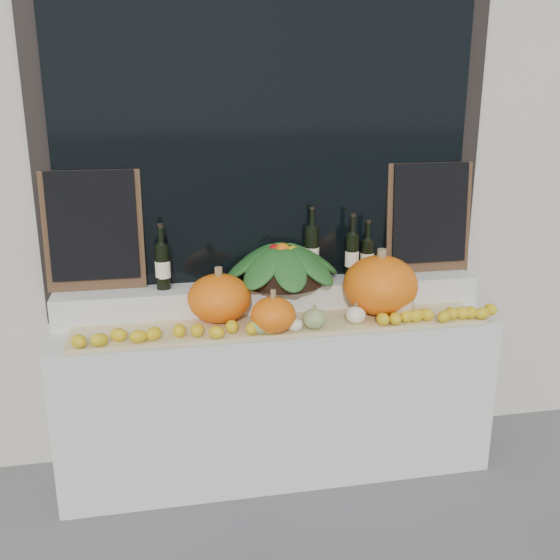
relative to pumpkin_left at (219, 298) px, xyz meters
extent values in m
cube|color=beige|center=(0.31, 0.76, 1.22)|extent=(7.00, 0.90, 4.50)
cube|color=black|center=(0.31, 0.31, 0.87)|extent=(2.40, 0.04, 2.10)
cube|color=black|center=(0.31, 0.28, 0.87)|extent=(2.20, 0.02, 2.00)
cube|color=silver|center=(0.31, 0.03, -0.59)|extent=(2.30, 0.55, 0.88)
cube|color=silver|center=(0.31, 0.18, -0.07)|extent=(2.30, 0.25, 0.16)
cube|color=tan|center=(0.31, -0.09, -0.14)|extent=(2.10, 0.32, 0.02)
ellipsoid|color=orange|center=(0.00, 0.00, 0.00)|extent=(0.38, 0.38, 0.25)
ellipsoid|color=orange|center=(0.84, -0.04, 0.03)|extent=(0.50, 0.50, 0.31)
ellipsoid|color=orange|center=(0.24, -0.20, -0.04)|extent=(0.24, 0.24, 0.18)
ellipsoid|color=tan|center=(0.93, -0.13, -0.06)|extent=(0.15, 0.15, 0.13)
cylinder|color=tan|center=(0.93, -0.08, 0.05)|extent=(0.09, 0.14, 0.18)
sphere|color=tan|center=(0.93, -0.04, 0.12)|extent=(0.09, 0.09, 0.09)
ellipsoid|color=#36671F|center=(0.45, -0.20, -0.07)|extent=(0.12, 0.12, 0.10)
cylinder|color=olive|center=(0.45, -0.20, -0.01)|extent=(0.02, 0.02, 0.02)
ellipsoid|color=#36671F|center=(0.18, -0.21, -0.08)|extent=(0.10, 0.10, 0.09)
cylinder|color=olive|center=(0.18, -0.21, -0.02)|extent=(0.02, 0.02, 0.02)
ellipsoid|color=#FEF4CB|center=(0.35, -0.21, -0.09)|extent=(0.08, 0.08, 0.06)
cylinder|color=olive|center=(0.35, -0.21, -0.05)|extent=(0.02, 0.02, 0.02)
ellipsoid|color=yellow|center=(0.26, -0.19, -0.05)|extent=(0.13, 0.13, 0.14)
cylinder|color=olive|center=(0.26, -0.19, 0.03)|extent=(0.02, 0.02, 0.02)
ellipsoid|color=#FEF4CB|center=(0.68, -0.16, -0.08)|extent=(0.10, 0.10, 0.09)
cylinder|color=olive|center=(0.68, -0.16, -0.02)|extent=(0.02, 0.02, 0.02)
cylinder|color=black|center=(0.36, 0.17, 0.06)|extent=(0.43, 0.43, 0.10)
cylinder|color=black|center=(-0.28, 0.18, 0.13)|extent=(0.07, 0.07, 0.24)
cylinder|color=black|center=(-0.28, 0.18, 0.30)|extent=(0.03, 0.03, 0.10)
cylinder|color=white|center=(-0.28, 0.18, 0.12)|extent=(0.08, 0.08, 0.08)
cylinder|color=black|center=(-0.28, 0.18, 0.35)|extent=(0.03, 0.03, 0.02)
cylinder|color=black|center=(-0.27, 0.18, 0.13)|extent=(0.07, 0.07, 0.23)
cylinder|color=black|center=(-0.27, 0.18, 0.29)|extent=(0.03, 0.03, 0.10)
cylinder|color=white|center=(-0.27, 0.18, 0.12)|extent=(0.08, 0.08, 0.08)
cylinder|color=black|center=(-0.27, 0.18, 0.35)|extent=(0.03, 0.03, 0.02)
cylinder|color=black|center=(0.54, 0.23, 0.15)|extent=(0.08, 0.08, 0.29)
cylinder|color=black|center=(0.54, 0.23, 0.35)|extent=(0.03, 0.03, 0.10)
cylinder|color=white|center=(0.54, 0.23, 0.14)|extent=(0.08, 0.08, 0.08)
cylinder|color=black|center=(0.54, 0.23, 0.40)|extent=(0.03, 0.03, 0.02)
cylinder|color=black|center=(0.75, 0.17, 0.14)|extent=(0.07, 0.07, 0.25)
cylinder|color=black|center=(0.75, 0.17, 0.31)|extent=(0.03, 0.03, 0.10)
cylinder|color=white|center=(0.75, 0.17, 0.13)|extent=(0.08, 0.08, 0.08)
cylinder|color=black|center=(0.75, 0.17, 0.37)|extent=(0.03, 0.03, 0.02)
cylinder|color=black|center=(0.85, 0.19, 0.12)|extent=(0.07, 0.07, 0.21)
cylinder|color=black|center=(0.85, 0.19, 0.27)|extent=(0.03, 0.03, 0.10)
cylinder|color=white|center=(0.85, 0.19, 0.11)|extent=(0.08, 0.08, 0.08)
cylinder|color=black|center=(0.85, 0.19, 0.33)|extent=(0.03, 0.03, 0.02)
cube|color=#4C331E|center=(-0.61, 0.25, 0.32)|extent=(0.50, 0.06, 0.62)
cube|color=black|center=(-0.61, 0.24, 0.35)|extent=(0.44, 0.06, 0.56)
cube|color=#4C331E|center=(1.23, 0.25, 0.32)|extent=(0.50, 0.06, 0.62)
cube|color=black|center=(1.23, 0.24, 0.35)|extent=(0.44, 0.06, 0.56)
camera|label=1|loc=(-0.28, -3.02, 0.99)|focal=40.00mm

